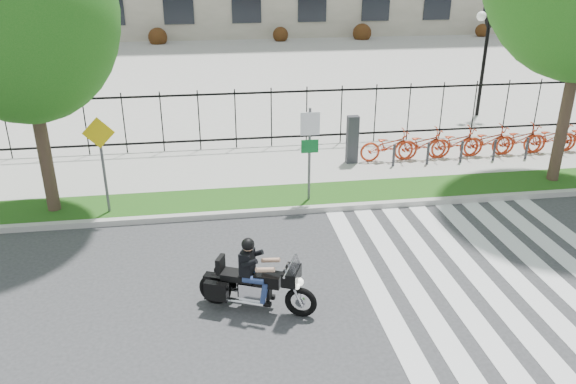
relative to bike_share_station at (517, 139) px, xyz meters
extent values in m
plane|color=#313133|center=(-9.01, -7.20, -0.64)|extent=(120.00, 120.00, 0.00)
cube|color=#B0ADA6|center=(-9.01, -3.10, -0.57)|extent=(60.00, 0.20, 0.15)
cube|color=#154912|center=(-9.01, -2.25, -0.57)|extent=(60.00, 1.50, 0.15)
cube|color=#A19F97|center=(-9.01, 0.25, -0.57)|extent=(60.00, 3.50, 0.15)
cube|color=#A19F97|center=(-9.01, 17.80, -0.59)|extent=(80.00, 34.00, 0.10)
cylinder|color=black|center=(0.99, 4.80, 1.36)|extent=(0.14, 0.14, 4.00)
cylinder|color=black|center=(0.99, 4.80, 3.26)|extent=(0.06, 0.70, 0.70)
sphere|color=white|center=(0.64, 4.80, 3.36)|extent=(0.36, 0.36, 0.36)
sphere|color=white|center=(1.34, 4.80, 3.36)|extent=(0.36, 0.36, 0.36)
cylinder|color=#3D2E21|center=(-13.98, -2.25, 1.28)|extent=(0.32, 0.32, 3.55)
ellipsoid|color=#186216|center=(-13.98, -2.25, 4.38)|extent=(4.41, 4.41, 5.07)
cylinder|color=#3D2E21|center=(-0.08, -2.25, 1.71)|extent=(0.32, 0.32, 4.40)
cube|color=#2D2D33|center=(-5.53, 0.00, 0.26)|extent=(0.35, 0.25, 1.50)
imported|color=#B83215|center=(-4.33, 0.00, 0.00)|extent=(1.86, 0.65, 0.98)
cylinder|color=#2D2D33|center=(-4.33, -0.50, -0.14)|extent=(0.08, 0.08, 0.70)
imported|color=#B83215|center=(-3.23, 0.00, 0.00)|extent=(1.86, 0.65, 0.98)
cylinder|color=#2D2D33|center=(-3.23, -0.50, -0.14)|extent=(0.08, 0.08, 0.70)
imported|color=#B83215|center=(-2.13, 0.00, 0.00)|extent=(1.86, 0.65, 0.98)
cylinder|color=#2D2D33|center=(-2.13, -0.50, -0.14)|extent=(0.08, 0.08, 0.70)
imported|color=#B83215|center=(-1.03, 0.00, 0.00)|extent=(1.86, 0.65, 0.98)
cylinder|color=#2D2D33|center=(-1.03, -0.50, -0.14)|extent=(0.08, 0.08, 0.70)
imported|color=#B83215|center=(0.07, 0.00, 0.00)|extent=(1.86, 0.65, 0.98)
cylinder|color=#2D2D33|center=(0.07, -0.50, -0.14)|extent=(0.08, 0.08, 0.70)
imported|color=#B83215|center=(1.17, 0.00, 0.00)|extent=(1.86, 0.65, 0.98)
cylinder|color=#2D2D33|center=(1.17, -0.50, -0.14)|extent=(0.08, 0.08, 0.70)
cylinder|color=#59595B|center=(-7.38, -2.60, 0.76)|extent=(0.07, 0.07, 2.50)
cube|color=white|center=(-7.38, -2.64, 1.61)|extent=(0.50, 0.03, 0.60)
cube|color=#0C6626|center=(-7.38, -2.64, 1.01)|extent=(0.45, 0.03, 0.35)
cylinder|color=#59595B|center=(-12.56, -2.60, 0.71)|extent=(0.07, 0.07, 2.40)
cube|color=yellow|center=(-12.56, -2.64, 1.61)|extent=(0.78, 0.03, 0.78)
torus|color=black|center=(-8.45, -7.54, -0.34)|extent=(0.61, 0.35, 0.61)
torus|color=black|center=(-10.00, -6.86, -0.34)|extent=(0.65, 0.38, 0.65)
cube|color=black|center=(-8.61, -7.47, 0.20)|extent=(0.44, 0.56, 0.27)
cube|color=#26262B|center=(-8.55, -7.49, 0.41)|extent=(0.30, 0.46, 0.27)
cube|color=silver|center=(-9.27, -7.18, -0.24)|extent=(0.61, 0.49, 0.36)
cube|color=black|center=(-9.02, -7.29, 0.05)|extent=(0.57, 0.47, 0.23)
cube|color=black|center=(-9.55, -7.06, 0.03)|extent=(0.70, 0.54, 0.12)
cube|color=black|center=(-9.88, -6.92, 0.23)|extent=(0.20, 0.31, 0.30)
cube|color=black|center=(-9.98, -7.16, -0.20)|extent=(0.47, 0.31, 0.36)
cube|color=black|center=(-9.77, -6.67, -0.20)|extent=(0.47, 0.31, 0.36)
cube|color=black|center=(-9.39, -7.13, 0.36)|extent=(0.34, 0.41, 0.46)
sphere|color=tan|center=(-9.36, -7.14, 0.69)|extent=(0.20, 0.20, 0.20)
sphere|color=black|center=(-9.36, -7.14, 0.73)|extent=(0.24, 0.24, 0.24)
camera|label=1|loc=(-9.98, -16.12, 5.61)|focal=35.00mm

